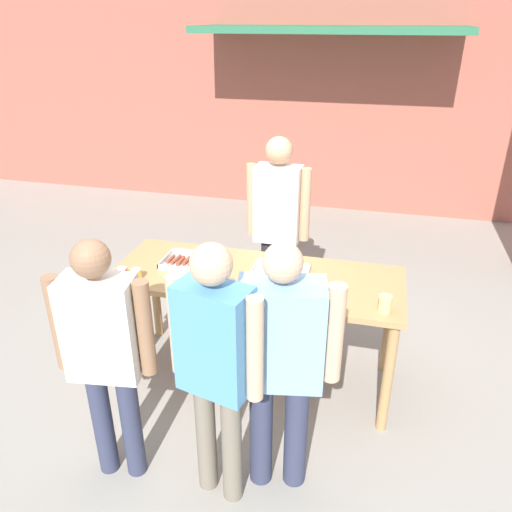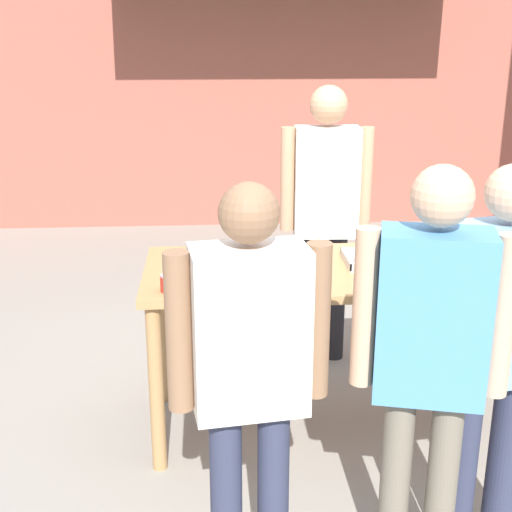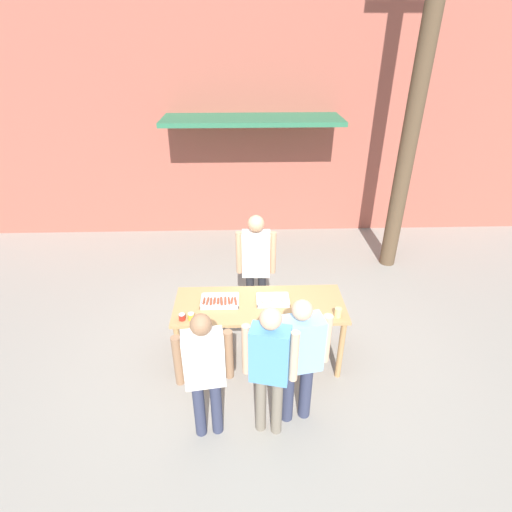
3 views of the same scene
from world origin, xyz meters
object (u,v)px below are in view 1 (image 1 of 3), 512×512
(condiment_jar_mustard, at_px, (122,273))
(person_server_behind_table, at_px, (278,217))
(condiment_jar_ketchup, at_px, (136,274))
(food_tray_buns, at_px, (280,272))
(person_customer_holding_hotdog, at_px, (105,346))
(beer_cup, at_px, (385,304))
(person_customer_with_cup, at_px, (280,354))
(person_customer_waiting_in_line, at_px, (215,358))
(food_tray_sausages, at_px, (195,263))

(condiment_jar_mustard, xyz_separation_m, person_server_behind_table, (0.88, 1.07, 0.10))
(condiment_jar_ketchup, relative_size, person_server_behind_table, 0.05)
(food_tray_buns, xyz_separation_m, condiment_jar_mustard, (-1.06, -0.32, 0.02))
(condiment_jar_ketchup, distance_m, person_customer_holding_hotdog, 0.84)
(condiment_jar_ketchup, distance_m, beer_cup, 1.68)
(beer_cup, xyz_separation_m, person_customer_with_cup, (-0.53, -0.63, -0.02))
(condiment_jar_mustard, distance_m, person_customer_with_cup, 1.41)
(condiment_jar_mustard, distance_m, condiment_jar_ketchup, 0.10)
(condiment_jar_ketchup, relative_size, person_customer_holding_hotdog, 0.05)
(condiment_jar_mustard, xyz_separation_m, person_customer_waiting_in_line, (0.95, -0.79, 0.04))
(person_customer_waiting_in_line, bearing_deg, condiment_jar_ketchup, -29.75)
(beer_cup, height_order, person_customer_holding_hotdog, person_customer_holding_hotdog)
(food_tray_buns, height_order, person_customer_waiting_in_line, person_customer_waiting_in_line)
(person_server_behind_table, distance_m, person_customer_with_cup, 1.75)
(condiment_jar_mustard, bearing_deg, person_customer_with_cup, -26.59)
(beer_cup, bearing_deg, person_customer_holding_hotdog, -151.33)
(person_customer_holding_hotdog, xyz_separation_m, person_customer_waiting_in_line, (0.63, 0.01, 0.04))
(person_customer_holding_hotdog, bearing_deg, food_tray_buns, -131.25)
(food_tray_sausages, xyz_separation_m, food_tray_buns, (0.64, -0.00, 0.00))
(food_tray_sausages, height_order, condiment_jar_ketchup, condiment_jar_ketchup)
(beer_cup, xyz_separation_m, person_customer_holding_hotdog, (-1.47, -0.80, -0.02))
(food_tray_buns, distance_m, person_customer_holding_hotdog, 1.34)
(food_tray_sausages, relative_size, beer_cup, 4.08)
(condiment_jar_ketchup, height_order, person_server_behind_table, person_server_behind_table)
(condiment_jar_ketchup, height_order, person_customer_holding_hotdog, person_customer_holding_hotdog)
(condiment_jar_ketchup, height_order, person_customer_with_cup, person_customer_with_cup)
(food_tray_sausages, distance_m, condiment_jar_mustard, 0.53)
(food_tray_sausages, relative_size, food_tray_buns, 1.16)
(food_tray_buns, xyz_separation_m, person_customer_holding_hotdog, (-0.74, -1.12, 0.02))
(beer_cup, distance_m, person_customer_waiting_in_line, 1.15)
(condiment_jar_ketchup, bearing_deg, person_customer_with_cup, -28.92)
(person_customer_holding_hotdog, bearing_deg, person_server_behind_table, -114.53)
(person_server_behind_table, bearing_deg, food_tray_buns, -74.19)
(condiment_jar_ketchup, distance_m, person_server_behind_table, 1.32)
(person_customer_holding_hotdog, bearing_deg, person_customer_with_cup, -177.75)
(person_server_behind_table, distance_m, person_customer_waiting_in_line, 1.87)
(food_tray_buns, relative_size, condiment_jar_ketchup, 5.04)
(food_tray_sausages, distance_m, person_customer_with_cup, 1.28)
(condiment_jar_ketchup, bearing_deg, person_customer_holding_hotdog, -74.98)
(food_tray_sausages, height_order, condiment_jar_mustard, condiment_jar_mustard)
(condiment_jar_mustard, height_order, person_customer_waiting_in_line, person_customer_waiting_in_line)
(condiment_jar_mustard, xyz_separation_m, condiment_jar_ketchup, (0.10, 0.01, 0.00))
(food_tray_buns, bearing_deg, condiment_jar_mustard, -163.06)
(food_tray_sausages, bearing_deg, food_tray_buns, -0.15)
(food_tray_sausages, relative_size, person_customer_holding_hotdog, 0.30)
(food_tray_sausages, bearing_deg, beer_cup, -13.18)
(condiment_jar_ketchup, xyz_separation_m, person_customer_with_cup, (1.16, -0.64, -0.00))
(person_customer_holding_hotdog, bearing_deg, condiment_jar_mustard, -76.19)
(food_tray_sausages, bearing_deg, condiment_jar_mustard, -142.03)
(person_customer_with_cup, xyz_separation_m, person_customer_waiting_in_line, (-0.31, -0.16, 0.04))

